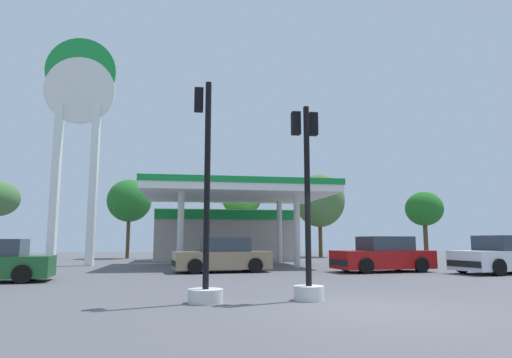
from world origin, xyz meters
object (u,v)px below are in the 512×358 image
Objects in this scene: car_0 at (383,256)px; car_2 at (504,256)px; tree_4 at (424,209)px; station_pole_sign at (78,118)px; traffic_signal_1 at (307,228)px; tree_3 at (320,201)px; tree_2 at (242,197)px; traffic_signal_0 at (205,239)px; tree_1 at (129,201)px; car_1 at (222,257)px.

car_2 is (4.59, -1.76, 0.02)m from car_0.
car_0 is at bearing -125.83° from tree_4.
car_2 is (19.33, -8.99, -7.59)m from station_pole_sign.
traffic_signal_1 is 0.67× the size of tree_3.
car_2 is at bearing -64.27° from tree_2.
car_0 is at bearing -98.91° from tree_3.
car_0 is 0.97× the size of traffic_signal_1.
tree_1 is (-4.53, 25.18, 3.00)m from traffic_signal_0.
tree_1 is at bearing 105.48° from traffic_signal_1.
traffic_signal_0 is at bearing -113.07° from tree_3.
tree_3 is (11.00, 25.82, 3.29)m from traffic_signal_0.
station_pole_sign is at bearing 112.41° from traffic_signal_0.
station_pole_sign is 1.88× the size of tree_3.
traffic_signal_0 is (-8.28, -8.46, 0.70)m from car_0.
station_pole_sign is at bearing 141.10° from car_1.
traffic_signal_1 is (-5.86, -8.39, 0.97)m from car_0.
tree_3 reaches higher than tree_1.
car_1 is 0.80× the size of tree_4.
tree_1 reaches higher than car_2.
tree_1 is at bearing 177.16° from tree_2.
car_0 is at bearing -8.00° from car_1.
traffic_signal_0 is at bearing -99.56° from tree_2.
tree_2 is 6.92m from tree_3.
traffic_signal_1 reaches higher than car_2.
tree_3 reaches higher than traffic_signal_0.
tree_4 is (11.25, 15.59, 3.27)m from car_0.
tree_4 is (8.53, -1.77, -0.73)m from tree_3.
car_0 is 21.38m from tree_1.
traffic_signal_0 is 1.10× the size of traffic_signal_1.
car_0 is 0.88× the size of traffic_signal_0.
station_pole_sign reaches higher than tree_2.
tree_1 is (1.93, 9.49, -3.90)m from station_pole_sign.
station_pole_sign is 12.52m from car_1.
tree_2 reaches higher than car_0.
car_0 is (14.75, -7.22, -7.60)m from station_pole_sign.
tree_2 is (2.91, 15.30, 4.12)m from car_1.
car_2 is 0.67× the size of tree_3.
traffic_signal_1 is 27.31m from tree_3.
traffic_signal_1 is at bearing -147.61° from car_2.
tree_4 is (24.07, -1.12, -0.44)m from tree_1.
tree_1 is 0.87× the size of tree_3.
station_pole_sign is 2.57× the size of traffic_signal_0.
tree_2 is at bearing 115.73° from car_2.
car_0 is at bearing 158.97° from car_2.
traffic_signal_0 is (-12.87, -6.70, 0.69)m from car_2.
car_1 is at bearing 82.39° from traffic_signal_0.
traffic_signal_0 reaches higher than car_2.
station_pole_sign is at bearing -139.57° from tree_2.
car_0 is 0.70× the size of tree_2.
tree_1 is (-5.80, 15.73, 3.73)m from car_1.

